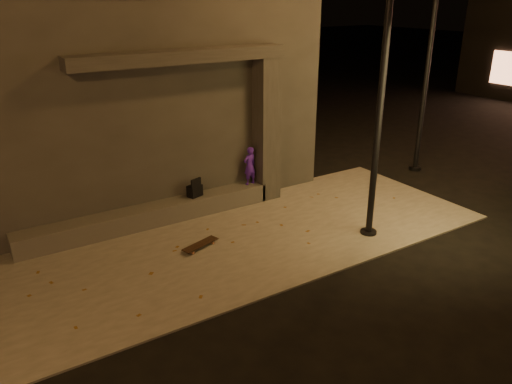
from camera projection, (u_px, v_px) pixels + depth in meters
ground at (300, 279)px, 9.45m from camera, size 120.00×120.00×0.00m
sidewalk at (245, 238)px, 11.02m from camera, size 11.00×4.40×0.04m
building at (123, 93)px, 13.09m from camera, size 9.00×5.10×5.22m
ledge at (151, 215)px, 11.55m from camera, size 6.00×0.55×0.45m
column at (266, 130)px, 12.56m from camera, size 0.55×0.55×3.60m
canopy at (181, 56)px, 10.79m from camera, size 5.00×0.70×0.28m
skateboarder at (250, 166)px, 12.63m from camera, size 0.39×0.28×0.99m
backpack at (195, 190)px, 11.98m from camera, size 0.39×0.32×0.48m
skateboard at (200, 244)px, 10.51m from camera, size 0.90×0.47×0.10m
street_lamp_0 at (387, 34)px, 9.61m from camera, size 0.36×0.36×7.65m
street_lamp_2 at (434, 17)px, 13.71m from camera, size 0.36×0.36×7.91m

